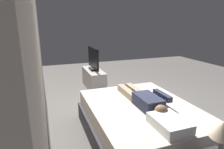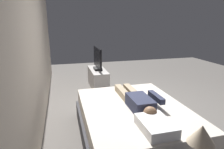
# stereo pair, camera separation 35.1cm
# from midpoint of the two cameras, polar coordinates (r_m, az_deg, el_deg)

# --- Properties ---
(ground_plane) EXTENTS (10.00, 10.00, 0.00)m
(ground_plane) POSITION_cam_midpoint_polar(r_m,az_deg,el_deg) (3.97, 10.56, -10.88)
(ground_plane) COLOR slate
(back_wall) EXTENTS (6.40, 0.10, 2.80)m
(back_wall) POSITION_cam_midpoint_polar(r_m,az_deg,el_deg) (3.63, -18.99, 9.18)
(back_wall) COLOR beige
(back_wall) RESTS_ON ground
(bed) EXTENTS (1.97, 1.55, 0.54)m
(bed) POSITION_cam_midpoint_polar(r_m,az_deg,el_deg) (3.02, 9.84, -14.13)
(bed) COLOR #333338
(bed) RESTS_ON ground
(pillow) EXTENTS (0.48, 0.34, 0.12)m
(pillow) POSITION_cam_midpoint_polar(r_m,az_deg,el_deg) (2.35, 17.13, -14.35)
(pillow) COLOR white
(pillow) RESTS_ON bed
(person) EXTENTS (1.26, 0.46, 0.18)m
(person) POSITION_cam_midpoint_polar(r_m,az_deg,el_deg) (2.91, 10.99, -7.52)
(person) COLOR #2D334C
(person) RESTS_ON bed
(remote) EXTENTS (0.15, 0.04, 0.02)m
(remote) POSITION_cam_midpoint_polar(r_m,az_deg,el_deg) (3.24, 16.28, -6.80)
(remote) COLOR black
(remote) RESTS_ON bed
(tv_stand) EXTENTS (1.10, 0.40, 0.50)m
(tv_stand) POSITION_cam_midpoint_polar(r_m,az_deg,el_deg) (5.24, -2.28, -1.17)
(tv_stand) COLOR #B7B2AD
(tv_stand) RESTS_ON ground
(tv) EXTENTS (0.88, 0.20, 0.59)m
(tv) POSITION_cam_midpoint_polar(r_m,az_deg,el_deg) (5.11, -2.34, 4.59)
(tv) COLOR black
(tv) RESTS_ON tv_stand
(lamp) EXTENTS (0.22, 0.22, 0.42)m
(lamp) POSITION_cam_midpoint_polar(r_m,az_deg,el_deg) (1.86, 30.14, -15.42)
(lamp) COLOR #59595B
(lamp) RESTS_ON nightstand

